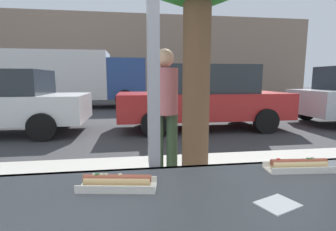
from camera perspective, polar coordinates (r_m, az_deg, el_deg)
ground_plane at (r=9.12m, az=-7.50°, el=-0.49°), size 60.00×60.00×0.00m
sidewalk_strip at (r=2.93m, az=-5.78°, el=-18.67°), size 16.00×2.80×0.12m
building_facade_far at (r=19.65m, az=-8.09°, el=13.16°), size 28.00×1.20×6.12m
hotdog_tray_near at (r=0.93m, az=-11.52°, el=-14.72°), size 0.29×0.13×0.05m
hotdog_tray_far at (r=1.21m, az=27.72°, el=-10.02°), size 0.28×0.11×0.05m
napkin_wrapper at (r=0.89m, az=23.81°, el=-18.08°), size 0.14×0.13×0.00m
parked_car_red at (r=7.04m, az=8.28°, el=4.15°), size 4.66×1.89×1.76m
box_truck at (r=13.00m, az=-21.40°, el=8.26°), size 6.92×2.44×2.66m
pedestrian at (r=3.08m, az=-0.73°, el=2.09°), size 0.32×0.32×1.63m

